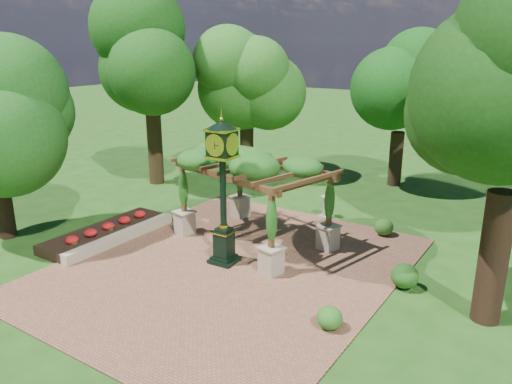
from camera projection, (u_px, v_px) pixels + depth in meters
The scene contains 13 objects.
ground at pixel (212, 279), 15.56m from camera, with size 120.00×120.00×0.00m, color #1E4714.
brick_plaza at pixel (231, 267), 16.35m from camera, with size 10.00×12.00×0.04m, color brown.
border_wall at pixel (122, 237), 18.32m from camera, with size 0.35×5.00×0.40m, color #C6B793.
flower_bed at pixel (105, 233), 18.80m from camera, with size 1.50×5.00×0.36m, color red.
pedestal_clock at pixel (223, 179), 15.83m from camera, with size 0.99×0.99×4.85m.
pergola at pixel (253, 168), 17.62m from camera, with size 6.09×4.57×3.43m.
sundial at pixel (326, 208), 20.87m from camera, with size 0.66×0.66×0.92m.
shrub_front at pixel (330, 318), 12.73m from camera, with size 0.67×0.67×0.60m, color #275F1B.
shrub_mid at pixel (405, 276), 14.85m from camera, with size 0.82×0.82×0.74m, color #215116.
shrub_back at pixel (384, 227), 18.87m from camera, with size 0.71×0.71×0.64m, color #2A5D1A.
tree_west_near at pixel (149, 50), 24.12m from camera, with size 4.16×4.16×9.80m.
tree_west_far at pixel (246, 76), 25.74m from camera, with size 4.23×4.23×7.83m.
tree_north at pixel (402, 89), 24.26m from camera, with size 4.36×4.36×7.10m.
Camera 1 is at (8.91, -11.01, 7.13)m, focal length 35.00 mm.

